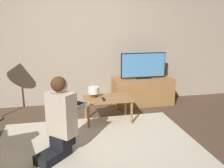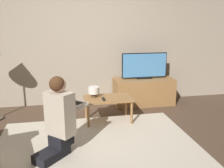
{
  "view_description": "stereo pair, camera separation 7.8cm",
  "coord_description": "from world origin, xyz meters",
  "px_view_note": "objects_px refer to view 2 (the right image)",
  "views": [
    {
      "loc": [
        -0.47,
        -3.0,
        1.63
      ],
      "look_at": [
        0.34,
        0.74,
        0.66
      ],
      "focal_mm": 40.0,
      "sensor_mm": 36.0,
      "label": 1
    },
    {
      "loc": [
        -0.39,
        -3.02,
        1.63
      ],
      "look_at": [
        0.34,
        0.74,
        0.66
      ],
      "focal_mm": 40.0,
      "sensor_mm": 36.0,
      "label": 2
    }
  ],
  "objects_px": {
    "coffee_table": "(108,100)",
    "person_kneeling": "(59,117)",
    "tv": "(144,66)",
    "table_lamp": "(94,91)"
  },
  "relations": [
    {
      "from": "coffee_table",
      "to": "table_lamp",
      "type": "xyz_separation_m",
      "value": [
        -0.23,
        0.08,
        0.16
      ]
    },
    {
      "from": "tv",
      "to": "person_kneeling",
      "type": "height_order",
      "value": "tv"
    },
    {
      "from": "tv",
      "to": "coffee_table",
      "type": "bearing_deg",
      "value": -138.13
    },
    {
      "from": "tv",
      "to": "table_lamp",
      "type": "distance_m",
      "value": 1.31
    },
    {
      "from": "table_lamp",
      "to": "tv",
      "type": "bearing_deg",
      "value": 32.57
    },
    {
      "from": "coffee_table",
      "to": "table_lamp",
      "type": "distance_m",
      "value": 0.28
    },
    {
      "from": "coffee_table",
      "to": "table_lamp",
      "type": "height_order",
      "value": "table_lamp"
    },
    {
      "from": "coffee_table",
      "to": "person_kneeling",
      "type": "relative_size",
      "value": 0.78
    },
    {
      "from": "tv",
      "to": "table_lamp",
      "type": "xyz_separation_m",
      "value": [
        -1.08,
        -0.69,
        -0.26
      ]
    },
    {
      "from": "person_kneeling",
      "to": "table_lamp",
      "type": "xyz_separation_m",
      "value": [
        0.55,
        1.0,
        0.03
      ]
    }
  ]
}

